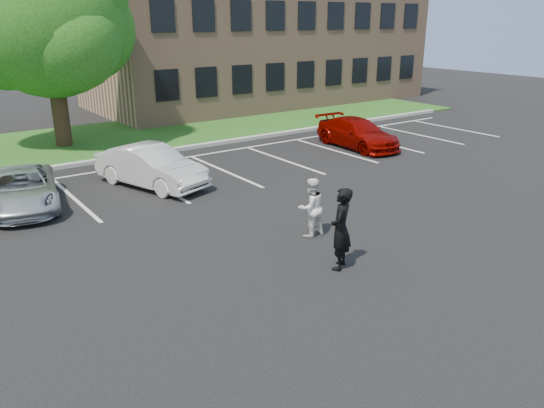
{
  "coord_description": "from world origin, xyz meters",
  "views": [
    {
      "loc": [
        -7.02,
        -8.78,
        5.49
      ],
      "look_at": [
        0.0,
        1.0,
        1.25
      ],
      "focal_mm": 35.0,
      "sensor_mm": 36.0,
      "label": 1
    }
  ],
  "objects_px": {
    "office_building": "(259,39)",
    "car_silver_minivan": "(22,189)",
    "tree": "(50,21)",
    "car_white_sedan": "(151,167)",
    "man_white_shirt": "(311,207)",
    "man_black_suit": "(341,229)",
    "car_red_compact": "(357,133)"
  },
  "relations": [
    {
      "from": "car_silver_minivan",
      "to": "car_white_sedan",
      "type": "distance_m",
      "value": 4.08
    },
    {
      "from": "man_white_shirt",
      "to": "man_black_suit",
      "type": "bearing_deg",
      "value": 72.09
    },
    {
      "from": "office_building",
      "to": "man_white_shirt",
      "type": "xyz_separation_m",
      "value": [
        -12.58,
        -20.76,
        -3.36
      ]
    },
    {
      "from": "man_white_shirt",
      "to": "car_silver_minivan",
      "type": "xyz_separation_m",
      "value": [
        -5.69,
        6.82,
        -0.21
      ]
    },
    {
      "from": "tree",
      "to": "man_black_suit",
      "type": "distance_m",
      "value": 17.04
    },
    {
      "from": "car_white_sedan",
      "to": "car_red_compact",
      "type": "bearing_deg",
      "value": -18.1
    },
    {
      "from": "tree",
      "to": "car_red_compact",
      "type": "relative_size",
      "value": 2.01
    },
    {
      "from": "tree",
      "to": "man_black_suit",
      "type": "relative_size",
      "value": 4.54
    },
    {
      "from": "man_black_suit",
      "to": "car_red_compact",
      "type": "height_order",
      "value": "man_black_suit"
    },
    {
      "from": "office_building",
      "to": "car_red_compact",
      "type": "distance_m",
      "value": 15.17
    },
    {
      "from": "man_black_suit",
      "to": "car_silver_minivan",
      "type": "height_order",
      "value": "man_black_suit"
    },
    {
      "from": "car_red_compact",
      "to": "tree",
      "type": "bearing_deg",
      "value": 146.61
    },
    {
      "from": "car_silver_minivan",
      "to": "car_white_sedan",
      "type": "bearing_deg",
      "value": 7.59
    },
    {
      "from": "tree",
      "to": "car_white_sedan",
      "type": "height_order",
      "value": "tree"
    },
    {
      "from": "office_building",
      "to": "tree",
      "type": "distance_m",
      "value": 16.2
    },
    {
      "from": "car_red_compact",
      "to": "car_silver_minivan",
      "type": "bearing_deg",
      "value": -177.33
    },
    {
      "from": "office_building",
      "to": "man_white_shirt",
      "type": "bearing_deg",
      "value": -121.2
    },
    {
      "from": "tree",
      "to": "car_silver_minivan",
      "type": "xyz_separation_m",
      "value": [
        -3.37,
        -7.7,
        -4.76
      ]
    },
    {
      "from": "office_building",
      "to": "man_white_shirt",
      "type": "relative_size",
      "value": 14.06
    },
    {
      "from": "man_white_shirt",
      "to": "car_silver_minivan",
      "type": "bearing_deg",
      "value": -48.06
    },
    {
      "from": "office_building",
      "to": "car_red_compact",
      "type": "bearing_deg",
      "value": -107.19
    },
    {
      "from": "man_white_shirt",
      "to": "tree",
      "type": "bearing_deg",
      "value": -78.82
    },
    {
      "from": "tree",
      "to": "man_black_suit",
      "type": "bearing_deg",
      "value": -84.29
    },
    {
      "from": "tree",
      "to": "man_white_shirt",
      "type": "bearing_deg",
      "value": -80.91
    },
    {
      "from": "man_black_suit",
      "to": "man_white_shirt",
      "type": "bearing_deg",
      "value": -146.02
    },
    {
      "from": "office_building",
      "to": "man_black_suit",
      "type": "relative_size",
      "value": 11.55
    },
    {
      "from": "office_building",
      "to": "car_silver_minivan",
      "type": "relative_size",
      "value": 5.29
    },
    {
      "from": "man_black_suit",
      "to": "car_silver_minivan",
      "type": "xyz_separation_m",
      "value": [
        -5.01,
        8.69,
        -0.38
      ]
    },
    {
      "from": "man_white_shirt",
      "to": "car_white_sedan",
      "type": "relative_size",
      "value": 0.37
    },
    {
      "from": "tree",
      "to": "car_white_sedan",
      "type": "distance_m",
      "value": 9.24
    },
    {
      "from": "man_white_shirt",
      "to": "office_building",
      "type": "bearing_deg",
      "value": -119.11
    },
    {
      "from": "tree",
      "to": "man_black_suit",
      "type": "height_order",
      "value": "tree"
    }
  ]
}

